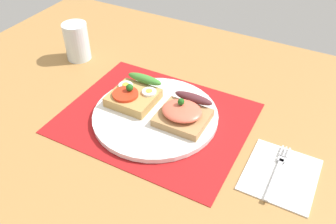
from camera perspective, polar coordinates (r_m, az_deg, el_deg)
name	(u,v)px	position (r cm, az deg, el deg)	size (l,w,h in cm)	color
ground_plane	(156,124)	(76.77, -1.98, -1.91)	(120.00, 90.00, 3.20)	#A2743E
placemat	(156,118)	(75.62, -2.01, -0.92)	(38.23, 30.77, 0.30)	#A61718
plate	(155,115)	(75.18, -2.02, -0.51)	(26.38, 26.38, 1.09)	white
sandwich_egg_tomato	(134,95)	(77.72, -5.39, 2.80)	(9.61, 10.55, 4.34)	#B28A4B
sandwich_salmon	(184,113)	(72.32, 2.53, -0.10)	(10.05, 10.50, 4.93)	#AA804F
napkin	(281,174)	(67.47, 17.57, -9.42)	(12.29, 13.80, 0.60)	white
fork	(278,170)	(67.32, 17.13, -8.84)	(1.62, 14.01, 0.32)	#B7B7BC
drinking_glass	(77,42)	(96.28, -14.37, 10.86)	(6.24, 6.24, 9.68)	silver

